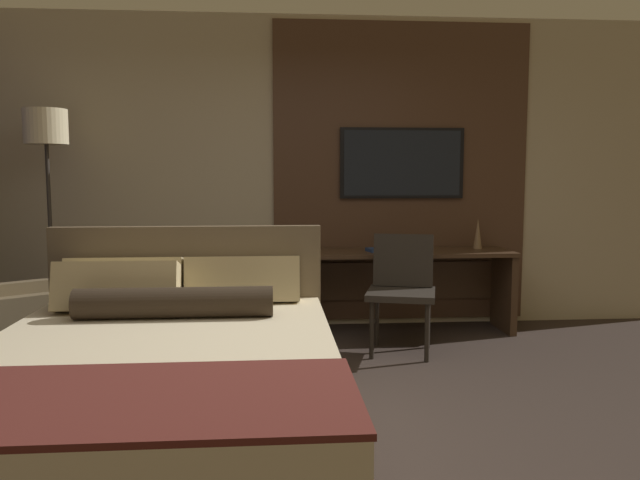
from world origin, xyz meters
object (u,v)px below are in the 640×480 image
(desk_chair, at_px, (402,281))
(book, at_px, (380,250))
(tv, at_px, (402,163))
(armchair_by_window, at_px, (13,332))
(floor_lamp, at_px, (47,147))
(vase_tall, at_px, (478,234))
(bed, at_px, (160,392))
(desk, at_px, (406,275))

(desk_chair, relative_size, book, 3.69)
(tv, height_order, desk_chair, tv)
(desk_chair, bearing_deg, book, 114.08)
(tv, height_order, armchair_by_window, tv)
(tv, distance_m, armchair_by_window, 3.44)
(floor_lamp, xyz_separation_m, vase_tall, (3.65, 0.25, -0.75))
(bed, bearing_deg, vase_tall, 46.16)
(vase_tall, relative_size, book, 1.09)
(armchair_by_window, distance_m, vase_tall, 3.85)
(floor_lamp, bearing_deg, vase_tall, 3.99)
(tv, relative_size, vase_tall, 4.18)
(bed, xyz_separation_m, desk, (1.73, 2.43, 0.15))
(desk_chair, bearing_deg, bed, -115.37)
(desk, bearing_deg, desk_chair, -105.08)
(desk_chair, height_order, floor_lamp, floor_lamp)
(tv, bearing_deg, floor_lamp, -172.05)
(tv, height_order, book, tv)
(desk_chair, bearing_deg, tv, 94.24)
(tv, relative_size, armchair_by_window, 1.18)
(desk_chair, bearing_deg, armchair_by_window, -158.00)
(floor_lamp, distance_m, vase_tall, 3.73)
(bed, bearing_deg, floor_lamp, 119.11)
(desk_chair, xyz_separation_m, armchair_by_window, (-2.84, -0.33, -0.27))
(desk_chair, distance_m, armchair_by_window, 2.87)
(armchair_by_window, xyz_separation_m, vase_tall, (3.67, 1.01, 0.57))
(bed, relative_size, vase_tall, 8.41)
(desk_chair, bearing_deg, vase_tall, 54.63)
(floor_lamp, height_order, vase_tall, floor_lamp)
(tv, bearing_deg, desk, -90.00)
(armchair_by_window, xyz_separation_m, book, (2.76, 0.87, 0.45))
(tv, bearing_deg, armchair_by_window, -158.70)
(bed, height_order, desk_chair, bed)
(bed, height_order, book, bed)
(desk, height_order, vase_tall, vase_tall)
(bed, xyz_separation_m, vase_tall, (2.40, 2.50, 0.51))
(desk, distance_m, desk_chair, 0.64)
(floor_lamp, bearing_deg, desk_chair, -8.61)
(desk, bearing_deg, armchair_by_window, -162.54)
(floor_lamp, bearing_deg, bed, -60.89)
(tv, bearing_deg, book, -128.89)
(desk, distance_m, vase_tall, 0.76)
(floor_lamp, relative_size, book, 7.69)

